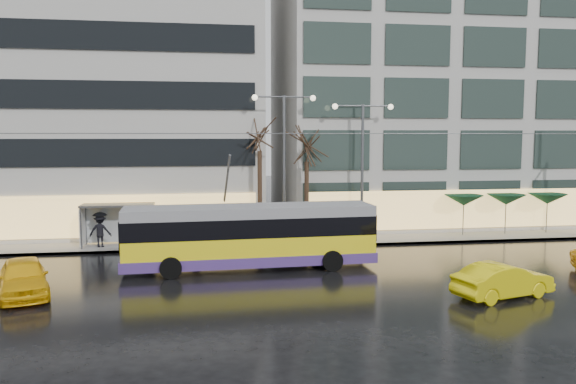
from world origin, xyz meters
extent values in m
plane|color=black|center=(0.00, 0.00, 0.00)|extent=(140.00, 140.00, 0.00)
cube|color=gray|center=(2.00, 14.00, 0.07)|extent=(80.00, 10.00, 0.15)
cube|color=slate|center=(2.00, 9.05, 0.07)|extent=(80.00, 0.10, 0.15)
cube|color=#BBB9B3|center=(-16.00, 19.00, 11.15)|extent=(34.00, 14.00, 22.00)
cube|color=#BBB9B3|center=(19.00, 19.00, 12.65)|extent=(32.00, 14.00, 25.00)
cube|color=yellow|center=(-0.67, 4.16, 1.08)|extent=(12.48, 3.13, 1.55)
cube|color=#503482|center=(-0.67, 4.16, 0.57)|extent=(12.52, 3.17, 0.52)
cube|color=black|center=(-0.67, 4.16, 2.22)|extent=(12.50, 3.15, 0.93)
cube|color=gray|center=(-0.67, 4.16, 2.94)|extent=(12.48, 3.13, 0.52)
cube|color=black|center=(5.54, 4.44, 2.06)|extent=(0.17, 2.37, 1.34)
cube|color=black|center=(-6.88, 3.88, 2.06)|extent=(0.17, 2.37, 1.34)
cylinder|color=black|center=(3.19, 5.63, 0.52)|extent=(1.05, 0.41, 1.03)
cylinder|color=black|center=(3.30, 3.05, 0.52)|extent=(1.05, 0.41, 1.03)
cylinder|color=black|center=(-4.64, 5.28, 0.52)|extent=(1.05, 0.41, 1.03)
cylinder|color=black|center=(-4.53, 2.70, 0.52)|extent=(1.05, 0.41, 1.03)
cylinder|color=#595B60|center=(-1.74, 5.10, 4.43)|extent=(0.23, 3.84, 2.71)
cylinder|color=#595B60|center=(-1.77, 5.61, 4.43)|extent=(0.23, 3.84, 2.71)
cylinder|color=#595B60|center=(1.00, 5.75, 6.80)|extent=(42.00, 0.04, 0.04)
cylinder|color=#595B60|center=(1.00, 6.25, 6.80)|extent=(42.00, 0.04, 0.04)
cube|color=#595B60|center=(-8.00, 10.50, 2.60)|extent=(4.20, 1.60, 0.12)
cube|color=silver|center=(-8.00, 11.20, 1.35)|extent=(4.00, 0.05, 2.20)
cube|color=white|center=(-10.05, 10.50, 1.35)|extent=(0.10, 1.40, 2.20)
cylinder|color=#595B60|center=(-10.00, 9.80, 1.35)|extent=(0.10, 0.10, 2.40)
cylinder|color=#595B60|center=(-10.00, 11.20, 1.35)|extent=(0.10, 0.10, 2.40)
cylinder|color=#595B60|center=(-6.00, 9.80, 1.35)|extent=(0.10, 0.10, 2.40)
cylinder|color=#595B60|center=(-6.00, 11.20, 1.35)|extent=(0.10, 0.10, 2.40)
cylinder|color=#595B60|center=(2.00, 10.80, 4.65)|extent=(0.18, 0.18, 9.00)
cylinder|color=#595B60|center=(1.10, 10.80, 9.05)|extent=(1.80, 0.10, 0.10)
cylinder|color=#595B60|center=(2.90, 10.80, 9.05)|extent=(1.80, 0.10, 0.10)
sphere|color=#FFF2CC|center=(0.20, 10.80, 9.00)|extent=(0.36, 0.36, 0.36)
sphere|color=#FFF2CC|center=(3.80, 10.80, 9.00)|extent=(0.36, 0.36, 0.36)
cylinder|color=#595B60|center=(7.00, 10.80, 4.40)|extent=(0.18, 0.18, 8.50)
cylinder|color=#595B60|center=(6.10, 10.80, 8.55)|extent=(1.80, 0.10, 0.10)
cylinder|color=#595B60|center=(7.90, 10.80, 8.55)|extent=(1.80, 0.10, 0.10)
sphere|color=#FFF2CC|center=(5.20, 10.80, 8.50)|extent=(0.36, 0.36, 0.36)
sphere|color=#FFF2CC|center=(8.80, 10.80, 8.50)|extent=(0.36, 0.36, 0.36)
cylinder|color=black|center=(0.50, 11.00, 2.95)|extent=(0.28, 0.28, 5.60)
cylinder|color=black|center=(3.50, 11.20, 2.60)|extent=(0.28, 0.28, 4.90)
cylinder|color=#595B60|center=(14.00, 11.00, 1.25)|extent=(0.06, 0.06, 2.20)
cone|color=#114024|center=(14.00, 11.00, 2.45)|extent=(2.50, 2.50, 0.70)
cylinder|color=#595B60|center=(17.00, 11.00, 1.25)|extent=(0.06, 0.06, 2.20)
cone|color=#114024|center=(17.00, 11.00, 2.45)|extent=(2.50, 2.50, 0.70)
cylinder|color=#595B60|center=(20.00, 11.00, 1.25)|extent=(0.06, 0.06, 2.20)
cone|color=#114024|center=(20.00, 11.00, 2.45)|extent=(2.50, 2.50, 0.70)
imported|color=yellow|center=(-10.45, 0.75, 0.79)|extent=(3.23, 5.00, 1.58)
imported|color=yellow|center=(9.25, -2.45, 0.72)|extent=(4.63, 2.68, 1.44)
imported|color=black|center=(-6.32, 9.65, 0.94)|extent=(0.60, 0.42, 1.59)
imported|color=#EF4F7C|center=(-6.32, 9.65, 1.90)|extent=(1.02, 1.04, 0.88)
imported|color=black|center=(-3.50, 9.55, 0.99)|extent=(0.92, 0.78, 1.67)
imported|color=black|center=(-9.01, 10.28, 1.12)|extent=(1.31, 0.81, 1.94)
imported|color=black|center=(-9.01, 10.28, 1.90)|extent=(0.88, 0.88, 0.72)
camera|label=1|loc=(-2.92, -23.58, 6.67)|focal=35.00mm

